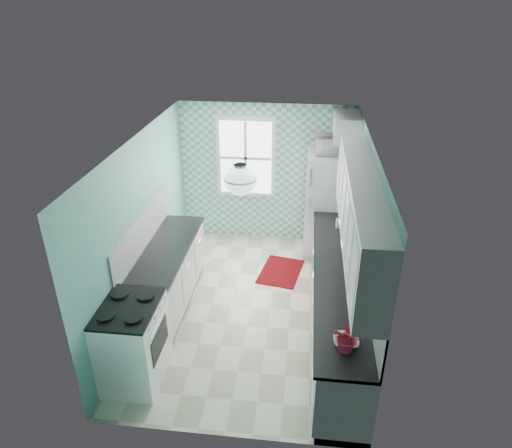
# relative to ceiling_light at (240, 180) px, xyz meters

# --- Properties ---
(floor) EXTENTS (3.00, 4.40, 0.02)m
(floor) POSITION_rel_ceiling_light_xyz_m (0.00, 0.80, -2.33)
(floor) COLOR #EFE2CC
(floor) RESTS_ON ground
(ceiling) EXTENTS (3.00, 4.40, 0.02)m
(ceiling) POSITION_rel_ceiling_light_xyz_m (0.00, 0.80, 0.19)
(ceiling) COLOR white
(ceiling) RESTS_ON wall_back
(wall_back) EXTENTS (3.00, 0.02, 2.50)m
(wall_back) POSITION_rel_ceiling_light_xyz_m (0.00, 3.01, -1.07)
(wall_back) COLOR #5DA99E
(wall_back) RESTS_ON floor
(wall_front) EXTENTS (3.00, 0.02, 2.50)m
(wall_front) POSITION_rel_ceiling_light_xyz_m (0.00, -1.41, -1.07)
(wall_front) COLOR #5DA99E
(wall_front) RESTS_ON floor
(wall_left) EXTENTS (0.02, 4.40, 2.50)m
(wall_left) POSITION_rel_ceiling_light_xyz_m (-1.51, 0.80, -1.07)
(wall_left) COLOR #5DA99E
(wall_left) RESTS_ON floor
(wall_right) EXTENTS (0.02, 4.40, 2.50)m
(wall_right) POSITION_rel_ceiling_light_xyz_m (1.51, 0.80, -1.07)
(wall_right) COLOR #5DA99E
(wall_right) RESTS_ON floor
(accent_wall) EXTENTS (3.00, 0.01, 2.50)m
(accent_wall) POSITION_rel_ceiling_light_xyz_m (0.00, 2.99, -1.07)
(accent_wall) COLOR #56B697
(accent_wall) RESTS_ON wall_back
(window) EXTENTS (1.04, 0.05, 1.44)m
(window) POSITION_rel_ceiling_light_xyz_m (-0.35, 2.96, -0.77)
(window) COLOR white
(window) RESTS_ON wall_back
(backsplash_right) EXTENTS (0.02, 3.60, 0.51)m
(backsplash_right) POSITION_rel_ceiling_light_xyz_m (1.49, 0.40, -1.13)
(backsplash_right) COLOR white
(backsplash_right) RESTS_ON wall_right
(backsplash_left) EXTENTS (0.02, 2.15, 0.51)m
(backsplash_left) POSITION_rel_ceiling_light_xyz_m (-1.49, 0.73, -1.13)
(backsplash_left) COLOR white
(backsplash_left) RESTS_ON wall_left
(upper_cabinets_right) EXTENTS (0.33, 3.20, 0.90)m
(upper_cabinets_right) POSITION_rel_ceiling_light_xyz_m (1.33, 0.20, -0.42)
(upper_cabinets_right) COLOR white
(upper_cabinets_right) RESTS_ON wall_right
(upper_cabinet_fridge) EXTENTS (0.40, 0.74, 0.40)m
(upper_cabinet_fridge) POSITION_rel_ceiling_light_xyz_m (1.30, 2.63, -0.07)
(upper_cabinet_fridge) COLOR white
(upper_cabinet_fridge) RESTS_ON wall_right
(ceiling_light) EXTENTS (0.34, 0.34, 0.35)m
(ceiling_light) POSITION_rel_ceiling_light_xyz_m (0.00, 0.00, 0.00)
(ceiling_light) COLOR silver
(ceiling_light) RESTS_ON ceiling
(base_cabinets_right) EXTENTS (0.60, 3.60, 0.90)m
(base_cabinets_right) POSITION_rel_ceiling_light_xyz_m (1.20, 0.40, -1.87)
(base_cabinets_right) COLOR white
(base_cabinets_right) RESTS_ON floor
(countertop_right) EXTENTS (0.63, 3.60, 0.04)m
(countertop_right) POSITION_rel_ceiling_light_xyz_m (1.19, 0.40, -1.40)
(countertop_right) COLOR black
(countertop_right) RESTS_ON base_cabinets_right
(base_cabinets_left) EXTENTS (0.60, 2.15, 0.90)m
(base_cabinets_left) POSITION_rel_ceiling_light_xyz_m (-1.20, 0.73, -1.87)
(base_cabinets_left) COLOR white
(base_cabinets_left) RESTS_ON floor
(countertop_left) EXTENTS (0.63, 2.15, 0.04)m
(countertop_left) POSITION_rel_ceiling_light_xyz_m (-1.19, 0.73, -1.40)
(countertop_left) COLOR black
(countertop_left) RESTS_ON base_cabinets_left
(fridge) EXTENTS (0.78, 0.78, 1.80)m
(fridge) POSITION_rel_ceiling_light_xyz_m (1.11, 2.59, -1.42)
(fridge) COLOR silver
(fridge) RESTS_ON floor
(stove) EXTENTS (0.67, 0.84, 1.02)m
(stove) POSITION_rel_ceiling_light_xyz_m (-1.20, -0.68, -1.79)
(stove) COLOR silver
(stove) RESTS_ON floor
(sink) EXTENTS (0.46, 0.39, 0.53)m
(sink) POSITION_rel_ceiling_light_xyz_m (1.20, 1.34, -1.39)
(sink) COLOR silver
(sink) RESTS_ON countertop_right
(rug) EXTENTS (0.77, 0.99, 0.01)m
(rug) POSITION_rel_ceiling_light_xyz_m (0.38, 1.79, -2.32)
(rug) COLOR #760001
(rug) RESTS_ON floor
(dish_towel) EXTENTS (0.09, 0.25, 0.38)m
(dish_towel) POSITION_rel_ceiling_light_xyz_m (0.89, 1.45, -1.84)
(dish_towel) COLOR #56AD99
(dish_towel) RESTS_ON base_cabinets_right
(fruit_bowl) EXTENTS (0.27, 0.27, 0.07)m
(fruit_bowl) POSITION_rel_ceiling_light_xyz_m (1.20, -0.90, -1.35)
(fruit_bowl) COLOR white
(fruit_bowl) RESTS_ON countertop_right
(potted_plant) EXTENTS (0.33, 0.30, 0.32)m
(potted_plant) POSITION_rel_ceiling_light_xyz_m (1.20, -1.00, -1.22)
(potted_plant) COLOR #B1231E
(potted_plant) RESTS_ON countertop_right
(soap_bottle) EXTENTS (0.10, 0.10, 0.20)m
(soap_bottle) POSITION_rel_ceiling_light_xyz_m (1.25, 1.69, -1.28)
(soap_bottle) COLOR #96A4AE
(soap_bottle) RESTS_ON countertop_right
(microwave) EXTENTS (0.55, 0.37, 0.30)m
(microwave) POSITION_rel_ceiling_light_xyz_m (1.11, 2.59, -0.37)
(microwave) COLOR silver
(microwave) RESTS_ON fridge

